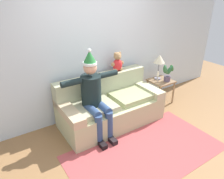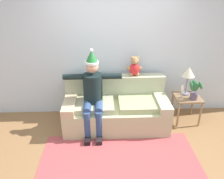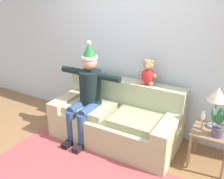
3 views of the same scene
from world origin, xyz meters
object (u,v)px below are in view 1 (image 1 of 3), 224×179
object	(u,v)px
candle_tall	(158,75)
potted_plant	(168,73)
person_seated	(94,94)
teddy_bear	(118,63)
couch	(110,106)
side_table	(161,84)
table_lamp	(159,60)

from	to	relation	value
candle_tall	potted_plant	bearing A→B (deg)	-21.17
person_seated	teddy_bear	size ratio (longest dim) A/B	3.98
person_seated	couch	bearing A→B (deg)	22.28
couch	side_table	xyz separation A→B (m)	(1.37, 0.04, 0.10)
side_table	candle_tall	distance (m)	0.28
teddy_bear	side_table	xyz separation A→B (m)	(1.01, -0.24, -0.61)
teddy_bear	candle_tall	size ratio (longest dim) A/B	1.60
potted_plant	candle_tall	xyz separation A→B (m)	(-0.20, 0.08, -0.04)
couch	side_table	distance (m)	1.38
person_seated	side_table	size ratio (longest dim) A/B	2.85
person_seated	table_lamp	xyz separation A→B (m)	(1.77, 0.30, 0.20)
potted_plant	candle_tall	bearing A→B (deg)	158.83
table_lamp	teddy_bear	bearing A→B (deg)	171.60
person_seated	side_table	distance (m)	1.83
couch	candle_tall	bearing A→B (deg)	0.73
potted_plant	teddy_bear	bearing A→B (deg)	162.55
side_table	table_lamp	bearing A→B (deg)	101.37
person_seated	side_table	world-z (taller)	person_seated
couch	side_table	bearing A→B (deg)	1.50
side_table	candle_tall	size ratio (longest dim) A/B	2.23
side_table	table_lamp	size ratio (longest dim) A/B	0.95
side_table	table_lamp	distance (m)	0.54
table_lamp	potted_plant	world-z (taller)	table_lamp
table_lamp	side_table	bearing A→B (deg)	-78.63
person_seated	table_lamp	distance (m)	1.81
table_lamp	candle_tall	xyz separation A→B (m)	(-0.12, -0.11, -0.28)
teddy_bear	candle_tall	xyz separation A→B (m)	(0.87, -0.26, -0.37)
couch	table_lamp	bearing A→B (deg)	5.48
table_lamp	potted_plant	distance (m)	0.32
side_table	candle_tall	bearing A→B (deg)	-171.52
couch	potted_plant	world-z (taller)	potted_plant
person_seated	teddy_bear	distance (m)	0.94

